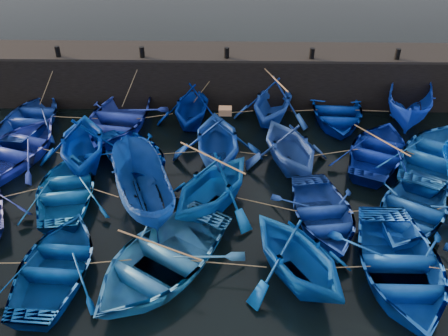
{
  "coord_description": "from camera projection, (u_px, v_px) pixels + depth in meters",
  "views": [
    {
      "loc": [
        0.31,
        -12.75,
        11.73
      ],
      "look_at": [
        0.0,
        3.2,
        0.7
      ],
      "focal_mm": 40.0,
      "sensor_mm": 36.0,
      "label": 1
    }
  ],
  "objects": [
    {
      "name": "bollard_2",
      "position": [
        227.0,
        53.0,
        23.42
      ],
      "size": [
        0.24,
        0.24,
        0.5
      ],
      "primitive_type": "cylinder",
      "color": "black",
      "rests_on": "quay_top"
    },
    {
      "name": "bollard_4",
      "position": [
        398.0,
        54.0,
        23.29
      ],
      "size": [
        0.24,
        0.24,
        0.5
      ],
      "primitive_type": "cylinder",
      "color": "black",
      "rests_on": "quay_top"
    },
    {
      "name": "boat_3",
      "position": [
        273.0,
        101.0,
        23.25
      ],
      "size": [
        4.61,
        5.0,
        2.2
      ],
      "primitive_type": "imported",
      "rotation": [
        0.0,
        0.0,
        -0.28
      ],
      "color": "blue",
      "rests_on": "ground"
    },
    {
      "name": "boat_11",
      "position": [
        379.0,
        150.0,
        20.82
      ],
      "size": [
        5.09,
        5.74,
        0.98
      ],
      "primitive_type": "imported",
      "rotation": [
        0.0,
        0.0,
        2.7
      ],
      "color": "navy",
      "rests_on": "ground"
    },
    {
      "name": "boat_16",
      "position": [
        212.0,
        185.0,
        17.78
      ],
      "size": [
        5.44,
        5.62,
        2.26
      ],
      "primitive_type": "imported",
      "rotation": [
        0.0,
        0.0,
        -0.57
      ],
      "color": "#074EB0",
      "rests_on": "ground"
    },
    {
      "name": "boat_23",
      "position": [
        298.0,
        254.0,
        14.93
      ],
      "size": [
        5.28,
        5.47,
        2.21
      ],
      "primitive_type": "imported",
      "rotation": [
        0.0,
        0.0,
        0.55
      ],
      "color": "#0547A6",
      "rests_on": "ground"
    },
    {
      "name": "boat_12",
      "position": [
        436.0,
        154.0,
        20.45
      ],
      "size": [
        6.1,
        6.58,
        1.11
      ],
      "primitive_type": "imported",
      "rotation": [
        0.0,
        0.0,
        2.58
      ],
      "color": "blue",
      "rests_on": "ground"
    },
    {
      "name": "boat_8",
      "position": [
        134.0,
        156.0,
        20.53
      ],
      "size": [
        5.31,
        5.57,
        0.94
      ],
      "primitive_type": "imported",
      "rotation": [
        0.0,
        0.0,
        0.64
      ],
      "color": "#033BCB",
      "rests_on": "ground"
    },
    {
      "name": "boat_18",
      "position": [
        412.0,
        210.0,
        17.61
      ],
      "size": [
        5.4,
        5.84,
        0.99
      ],
      "primitive_type": "imported",
      "rotation": [
        0.0,
        0.0,
        -0.55
      ],
      "color": "#1550AB",
      "rests_on": "ground"
    },
    {
      "name": "quay_wall",
      "position": [
        227.0,
        77.0,
        25.09
      ],
      "size": [
        26.0,
        2.5,
        2.5
      ],
      "primitive_type": "cube",
      "color": "black",
      "rests_on": "ground"
    },
    {
      "name": "boat_22",
      "position": [
        160.0,
        259.0,
        15.49
      ],
      "size": [
        6.47,
        6.92,
        1.17
      ],
      "primitive_type": "imported",
      "rotation": [
        0.0,
        0.0,
        -0.58
      ],
      "color": "#3179D0",
      "rests_on": "ground"
    },
    {
      "name": "boat_0",
      "position": [
        32.0,
        117.0,
        23.18
      ],
      "size": [
        3.83,
        5.03,
        0.98
      ],
      "primitive_type": "imported",
      "rotation": [
        0.0,
        0.0,
        3.04
      ],
      "color": "navy",
      "rests_on": "ground"
    },
    {
      "name": "quay_top",
      "position": [
        227.0,
        52.0,
        24.34
      ],
      "size": [
        26.0,
        2.5,
        0.12
      ],
      "primitive_type": "cube",
      "color": "black",
      "rests_on": "quay_wall"
    },
    {
      "name": "ground",
      "position": [
        222.0,
        237.0,
        17.16
      ],
      "size": [
        120.0,
        120.0,
        0.0
      ],
      "primitive_type": "plane",
      "color": "black",
      "rests_on": "ground"
    },
    {
      "name": "loose_oars",
      "position": [
        266.0,
        146.0,
        18.85
      ],
      "size": [
        10.61,
        11.95,
        1.34
      ],
      "color": "#99724C",
      "rests_on": "ground"
    },
    {
      "name": "boat_2",
      "position": [
        192.0,
        105.0,
        23.07
      ],
      "size": [
        3.57,
        4.05,
        1.99
      ],
      "primitive_type": "imported",
      "rotation": [
        0.0,
        0.0,
        -0.08
      ],
      "color": "#001F8B",
      "rests_on": "ground"
    },
    {
      "name": "wooden_crate",
      "position": [
        225.0,
        111.0,
        19.54
      ],
      "size": [
        0.51,
        0.41,
        0.27
      ],
      "primitive_type": "cube",
      "color": "brown",
      "rests_on": "boat_9"
    },
    {
      "name": "boat_1",
      "position": [
        117.0,
        118.0,
        22.92
      ],
      "size": [
        4.8,
        6.1,
        1.15
      ],
      "primitive_type": "imported",
      "rotation": [
        0.0,
        0.0,
        -0.16
      ],
      "color": "#2034B6",
      "rests_on": "ground"
    },
    {
      "name": "boat_14",
      "position": [
        67.0,
        190.0,
        18.63
      ],
      "size": [
        3.89,
        4.97,
        0.94
      ],
      "primitive_type": "imported",
      "rotation": [
        0.0,
        0.0,
        3.29
      ],
      "color": "#0D5699",
      "rests_on": "ground"
    },
    {
      "name": "bollard_3",
      "position": [
        312.0,
        53.0,
        23.36
      ],
      "size": [
        0.24,
        0.24,
        0.5
      ],
      "primitive_type": "cylinder",
      "color": "black",
      "rests_on": "quay_top"
    },
    {
      "name": "boat_17",
      "position": [
        323.0,
        214.0,
        17.5
      ],
      "size": [
        3.74,
        4.81,
        0.92
      ],
      "primitive_type": "imported",
      "rotation": [
        0.0,
        0.0,
        0.14
      ],
      "color": "#183B95",
      "rests_on": "ground"
    },
    {
      "name": "boat_10",
      "position": [
        290.0,
        145.0,
        20.08
      ],
      "size": [
        4.66,
        5.02,
        2.17
      ],
      "primitive_type": "imported",
      "rotation": [
        0.0,
        0.0,
        3.46
      ],
      "color": "#244997",
      "rests_on": "ground"
    },
    {
      "name": "bollard_1",
      "position": [
        142.0,
        52.0,
        23.49
      ],
      "size": [
        0.24,
        0.24,
        0.5
      ],
      "primitive_type": "cylinder",
      "color": "black",
      "rests_on": "quay_top"
    },
    {
      "name": "boat_9",
      "position": [
        218.0,
        139.0,
        20.28
      ],
      "size": [
        4.2,
        4.75,
        2.33
      ],
      "primitive_type": "imported",
      "rotation": [
        0.0,
        0.0,
        3.23
      ],
      "color": "#0F3B96",
      "rests_on": "ground"
    },
    {
      "name": "boat_24",
      "position": [
        400.0,
        266.0,
        15.27
      ],
      "size": [
        3.92,
        5.46,
        1.13
      ],
      "primitive_type": "imported",
      "rotation": [
        0.0,
        0.0,
        -0.01
      ],
      "color": "#0D49BC",
      "rests_on": "ground"
    },
    {
      "name": "bollard_0",
      "position": [
        58.0,
        51.0,
        23.55
      ],
      "size": [
        0.24,
        0.24,
        0.5
      ],
      "primitive_type": "cylinder",
      "color": "black",
      "rests_on": "quay_top"
    },
    {
      "name": "boat_15",
      "position": [
        142.0,
        189.0,
        17.89
      ],
      "size": [
        3.5,
        5.21,
        1.89
      ],
      "primitive_type": "imported",
      "rotation": [
        0.0,
        0.0,
        3.52
      ],
      "color": "navy",
      "rests_on": "ground"
    },
    {
      "name": "boat_5",
      "position": [
        410.0,
        103.0,
        23.25
      ],
      "size": [
        3.48,
        5.62,
        2.04
      ],
      "primitive_type": "imported",
      "rotation": [
        0.0,
        0.0,
        -0.31
      ],
      "color": "#1134B3",
      "rests_on": "ground"
    },
    {
      "name": "boat_7",
      "position": [
        82.0,
        142.0,
        20.13
      ],
      "size": [
        4.59,
        5.07,
        2.33
      ],
      "primitive_type": "imported",
      "rotation": [
        0.0,
        0.0,
        3.34
      ],
      "color": "#00329E",
      "rests_on": "ground"
    },
    {
      "name": "mooring_ropes",
      "position": [
        227.0,
        141.0,
        20.68
      ],
      "size": [
        17.66,
        11.76,
        2.1
      ],
      "color": "tan",
      "rests_on": "ground"
    },
    {
      "name": "boat_21",
      "position": [
        57.0,
        265.0,
        15.43
      ],
      "size": [
        3.61,
        4.85,
        0.97
      ],
      "primitive_type": "imported",
      "rotation": [
        0.0,
        0.0,
        3.08
      ],
      "color": "navy",
      "rests_on": "ground"
    },
    {
      "name": "boat_6",
      "position": [
        17.0,
        148.0,
        20.91
      ],
      "size": [
        4.96,
        5.9,
        1.05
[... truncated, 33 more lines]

